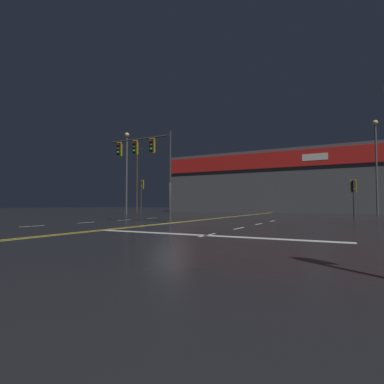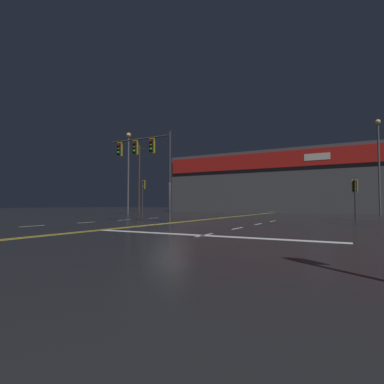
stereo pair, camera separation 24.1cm
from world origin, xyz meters
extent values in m
plane|color=black|center=(0.00, 0.00, 0.00)|extent=(200.00, 200.00, 0.00)
cube|color=gold|center=(-0.15, 0.00, 0.00)|extent=(0.12, 60.00, 0.01)
cube|color=gold|center=(0.15, 0.00, 0.00)|extent=(0.12, 60.00, 0.01)
cube|color=silver|center=(-4.98, -5.40, 0.00)|extent=(0.12, 1.40, 0.01)
cube|color=silver|center=(-4.98, -1.80, 0.00)|extent=(0.12, 1.40, 0.01)
cube|color=silver|center=(-4.98, 1.80, 0.00)|extent=(0.12, 1.40, 0.01)
cube|color=silver|center=(-4.98, 5.40, 0.00)|extent=(0.12, 1.40, 0.01)
cube|color=silver|center=(4.98, -5.40, 0.00)|extent=(0.12, 1.40, 0.01)
cube|color=silver|center=(4.98, -1.80, 0.00)|extent=(0.12, 1.40, 0.01)
cube|color=silver|center=(4.98, 1.80, 0.00)|extent=(0.12, 1.40, 0.01)
cube|color=silver|center=(4.98, 5.40, 0.00)|extent=(0.12, 1.40, 0.01)
cube|color=silver|center=(4.98, -5.54, 0.00)|extent=(9.56, 0.40, 0.01)
cylinder|color=#38383D|center=(-0.40, 0.74, 2.90)|extent=(0.14, 0.14, 5.81)
cylinder|color=#38383D|center=(-2.83, 0.74, 5.56)|extent=(4.86, 0.10, 0.10)
cube|color=black|center=(-1.79, 0.74, 5.02)|extent=(0.28, 0.24, 0.84)
cube|color=gold|center=(-1.79, 0.74, 5.02)|extent=(0.42, 0.08, 0.99)
sphere|color=#500705|center=(-1.79, 0.58, 5.27)|extent=(0.17, 0.17, 0.17)
sphere|color=#543707|center=(-1.79, 0.58, 5.02)|extent=(0.17, 0.17, 0.17)
sphere|color=green|center=(-1.79, 0.58, 4.76)|extent=(0.17, 0.17, 0.17)
cube|color=black|center=(-3.17, 0.74, 5.02)|extent=(0.28, 0.24, 0.84)
cube|color=gold|center=(-3.17, 0.74, 5.02)|extent=(0.42, 0.08, 0.99)
sphere|color=#500705|center=(-3.17, 0.58, 5.27)|extent=(0.17, 0.17, 0.17)
sphere|color=#543707|center=(-3.17, 0.58, 5.02)|extent=(0.17, 0.17, 0.17)
sphere|color=green|center=(-3.17, 0.58, 4.76)|extent=(0.17, 0.17, 0.17)
cube|color=black|center=(-4.56, 0.74, 5.02)|extent=(0.28, 0.24, 0.84)
cube|color=gold|center=(-4.56, 0.74, 5.02)|extent=(0.42, 0.08, 0.99)
sphere|color=#500705|center=(-4.56, 0.58, 5.27)|extent=(0.17, 0.17, 0.17)
sphere|color=#543707|center=(-4.56, 0.58, 5.02)|extent=(0.17, 0.17, 0.17)
sphere|color=green|center=(-4.56, 0.58, 4.76)|extent=(0.17, 0.17, 0.17)
cylinder|color=#38383D|center=(10.02, 10.75, 1.53)|extent=(0.13, 0.13, 3.05)
cube|color=black|center=(10.02, 10.93, 2.58)|extent=(0.28, 0.24, 0.84)
cube|color=gold|center=(10.02, 10.93, 2.58)|extent=(0.42, 0.08, 0.99)
sphere|color=#500705|center=(10.02, 10.78, 2.84)|extent=(0.17, 0.17, 0.17)
sphere|color=#543707|center=(10.02, 10.78, 2.58)|extent=(0.17, 0.17, 0.17)
sphere|color=green|center=(10.02, 10.78, 2.33)|extent=(0.17, 0.17, 0.17)
cylinder|color=#38383D|center=(-10.49, 11.10, 1.91)|extent=(0.13, 0.13, 3.82)
cube|color=black|center=(-10.49, 11.28, 3.35)|extent=(0.28, 0.24, 0.84)
cube|color=gold|center=(-10.49, 11.28, 3.35)|extent=(0.42, 0.08, 0.99)
sphere|color=#500705|center=(-10.49, 11.12, 3.60)|extent=(0.17, 0.17, 0.17)
sphere|color=#543707|center=(-10.49, 11.12, 3.35)|extent=(0.17, 0.17, 0.17)
sphere|color=green|center=(-10.49, 11.12, 3.10)|extent=(0.17, 0.17, 0.17)
cylinder|color=#59595E|center=(-13.81, 12.65, 4.68)|extent=(0.20, 0.20, 9.37)
sphere|color=#F9D17A|center=(-13.81, 12.65, 9.53)|extent=(0.56, 0.56, 0.56)
cylinder|color=#59595E|center=(12.48, 22.64, 4.98)|extent=(0.20, 0.20, 9.97)
sphere|color=#F9D17A|center=(12.48, 22.64, 10.14)|extent=(0.56, 0.56, 0.56)
cube|color=#4C4C51|center=(0.00, 32.26, 4.53)|extent=(33.61, 10.00, 9.05)
cube|color=red|center=(0.00, 27.16, 7.47)|extent=(32.94, 0.20, 2.26)
cube|color=white|center=(5.88, 27.11, 7.47)|extent=(3.20, 0.16, 0.90)
cylinder|color=#4C3828|center=(-23.21, 26.75, 5.82)|extent=(0.26, 0.26, 11.63)
cube|color=#4C3828|center=(-23.21, 26.75, 11.03)|extent=(2.20, 0.12, 0.12)
camera|label=1|loc=(9.52, -15.40, 1.10)|focal=28.00mm
camera|label=2|loc=(9.73, -15.29, 1.10)|focal=28.00mm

